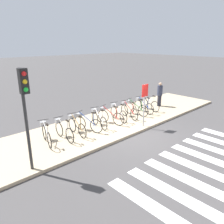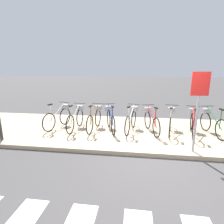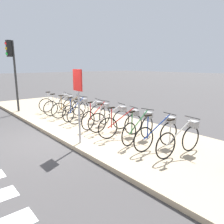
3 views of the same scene
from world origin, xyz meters
TOP-DOWN VIEW (x-y plane):
  - ground_plane at (0.00, 0.00)m, footprint 120.00×120.00m
  - sidewalk at (0.00, 1.85)m, footprint 16.93×3.70m
  - parked_bicycle_0 at (-3.47, 1.84)m, footprint 0.57×1.58m
  - parked_bicycle_1 at (-2.73, 1.70)m, footprint 0.46×1.62m
  - parked_bicycle_2 at (-2.03, 1.76)m, footprint 0.46×1.62m
  - parked_bicycle_3 at (-1.44, 1.75)m, footprint 0.63×1.55m
  - parked_bicycle_4 at (-0.67, 1.79)m, footprint 0.51×1.59m
  - parked_bicycle_5 at (0.03, 1.74)m, footprint 0.55×1.58m
  - parked_bicycle_6 at (0.72, 1.81)m, footprint 0.51×1.59m
  - parked_bicycle_7 at (1.44, 1.70)m, footprint 0.52×1.59m
  - parked_bicycle_8 at (2.09, 1.78)m, footprint 0.46×1.61m
  - parked_bicycle_9 at (2.80, 1.77)m, footprint 0.46×1.62m
  - parked_bicycle_10 at (3.46, 1.84)m, footprint 0.46×1.62m
  - traffic_light at (-4.78, 0.24)m, footprint 0.24×0.40m
  - sign_post at (1.06, 0.29)m, footprint 0.44×0.07m

SIDE VIEW (x-z plane):
  - ground_plane at x=0.00m, z-range 0.00..0.00m
  - sidewalk at x=0.00m, z-range 0.00..0.12m
  - parked_bicycle_0 at x=-3.47m, z-range 0.06..1.06m
  - parked_bicycle_1 at x=-2.73m, z-range 0.06..1.06m
  - parked_bicycle_2 at x=-2.03m, z-range 0.06..1.06m
  - parked_bicycle_3 at x=-1.44m, z-range 0.06..1.06m
  - parked_bicycle_4 at x=-0.67m, z-range 0.06..1.06m
  - parked_bicycle_5 at x=0.03m, z-range 0.06..1.06m
  - parked_bicycle_6 at x=0.72m, z-range 0.06..1.06m
  - parked_bicycle_7 at x=1.44m, z-range 0.06..1.06m
  - parked_bicycle_8 at x=2.09m, z-range 0.06..1.06m
  - parked_bicycle_9 at x=2.80m, z-range 0.06..1.06m
  - parked_bicycle_10 at x=3.46m, z-range 0.06..1.06m
  - sign_post at x=1.06m, z-range 0.51..2.65m
  - traffic_light at x=-4.78m, z-range 0.86..4.24m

